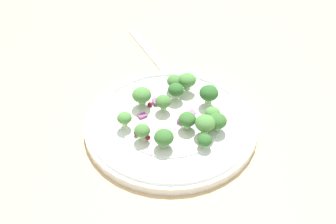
% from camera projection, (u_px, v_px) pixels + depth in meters
% --- Properties ---
extents(ground_plane, '(1.80, 1.80, 0.02)m').
position_uv_depth(ground_plane, '(171.00, 132.00, 0.65)').
color(ground_plane, tan).
extents(plate, '(0.25, 0.25, 0.02)m').
position_uv_depth(plate, '(168.00, 121.00, 0.64)').
color(plate, white).
rests_on(plate, ground_plane).
extents(dressing_pool, '(0.15, 0.15, 0.00)m').
position_uv_depth(dressing_pool, '(168.00, 119.00, 0.64)').
color(dressing_pool, white).
rests_on(dressing_pool, plate).
extents(broccoli_floret_0, '(0.03, 0.03, 0.03)m').
position_uv_depth(broccoli_floret_0, '(209.00, 93.00, 0.65)').
color(broccoli_floret_0, '#9EC684').
rests_on(broccoli_floret_0, plate).
extents(broccoli_floret_1, '(0.03, 0.03, 0.03)m').
position_uv_depth(broccoli_floret_1, '(205.00, 124.00, 0.60)').
color(broccoli_floret_1, '#9EC684').
rests_on(broccoli_floret_1, plate).
extents(broccoli_floret_2, '(0.03, 0.03, 0.03)m').
position_uv_depth(broccoli_floret_2, '(187.00, 120.00, 0.61)').
color(broccoli_floret_2, '#ADD18E').
rests_on(broccoli_floret_2, plate).
extents(broccoli_floret_3, '(0.02, 0.02, 0.02)m').
position_uv_depth(broccoli_floret_3, '(212.00, 113.00, 0.62)').
color(broccoli_floret_3, '#9EC684').
rests_on(broccoli_floret_3, plate).
extents(broccoli_floret_4, '(0.02, 0.02, 0.02)m').
position_uv_depth(broccoli_floret_4, '(163.00, 102.00, 0.64)').
color(broccoli_floret_4, '#8EB77A').
rests_on(broccoli_floret_4, plate).
extents(broccoli_floret_5, '(0.03, 0.03, 0.03)m').
position_uv_depth(broccoli_floret_5, '(187.00, 80.00, 0.68)').
color(broccoli_floret_5, '#9EC684').
rests_on(broccoli_floret_5, plate).
extents(broccoli_floret_6, '(0.02, 0.02, 0.02)m').
position_uv_depth(broccoli_floret_6, '(176.00, 90.00, 0.66)').
color(broccoli_floret_6, '#9EC684').
rests_on(broccoli_floret_6, plate).
extents(broccoli_floret_7, '(0.02, 0.02, 0.02)m').
position_uv_depth(broccoli_floret_7, '(142.00, 131.00, 0.60)').
color(broccoli_floret_7, '#8EB77A').
rests_on(broccoli_floret_7, plate).
extents(broccoli_floret_8, '(0.03, 0.03, 0.03)m').
position_uv_depth(broccoli_floret_8, '(217.00, 121.00, 0.61)').
color(broccoli_floret_8, '#8EB77A').
rests_on(broccoli_floret_8, plate).
extents(broccoli_floret_9, '(0.03, 0.03, 0.03)m').
position_uv_depth(broccoli_floret_9, '(164.00, 138.00, 0.59)').
color(broccoli_floret_9, '#8EB77A').
rests_on(broccoli_floret_9, plate).
extents(broccoli_floret_10, '(0.02, 0.02, 0.02)m').
position_uv_depth(broccoli_floret_10, '(124.00, 119.00, 0.62)').
color(broccoli_floret_10, '#ADD18E').
rests_on(broccoli_floret_10, plate).
extents(broccoli_floret_11, '(0.03, 0.03, 0.03)m').
position_uv_depth(broccoli_floret_11, '(142.00, 95.00, 0.65)').
color(broccoli_floret_11, '#8EB77A').
rests_on(broccoli_floret_11, plate).
extents(broccoli_floret_12, '(0.02, 0.02, 0.02)m').
position_uv_depth(broccoli_floret_12, '(174.00, 81.00, 0.68)').
color(broccoli_floret_12, '#8EB77A').
rests_on(broccoli_floret_12, plate).
extents(broccoli_floret_13, '(0.02, 0.02, 0.02)m').
position_uv_depth(broccoli_floret_13, '(205.00, 140.00, 0.59)').
color(broccoli_floret_13, '#ADD18E').
rests_on(broccoli_floret_13, plate).
extents(cranberry_0, '(0.01, 0.01, 0.01)m').
position_uv_depth(cranberry_0, '(148.00, 138.00, 0.60)').
color(cranberry_0, maroon).
rests_on(cranberry_0, plate).
extents(cranberry_1, '(0.01, 0.01, 0.01)m').
position_uv_depth(cranberry_1, '(136.00, 133.00, 0.61)').
color(cranberry_1, '#4C0A14').
rests_on(cranberry_1, plate).
extents(cranberry_2, '(0.01, 0.01, 0.01)m').
position_uv_depth(cranberry_2, '(150.00, 105.00, 0.66)').
color(cranberry_2, maroon).
rests_on(cranberry_2, plate).
extents(cranberry_3, '(0.01, 0.01, 0.01)m').
position_uv_depth(cranberry_3, '(163.00, 135.00, 0.61)').
color(cranberry_3, maroon).
rests_on(cranberry_3, plate).
extents(cranberry_4, '(0.01, 0.01, 0.01)m').
position_uv_depth(cranberry_4, '(138.00, 97.00, 0.67)').
color(cranberry_4, maroon).
rests_on(cranberry_4, plate).
extents(onion_bit_0, '(0.01, 0.01, 0.00)m').
position_uv_depth(onion_bit_0, '(156.00, 101.00, 0.66)').
color(onion_bit_0, '#934C84').
rests_on(onion_bit_0, plate).
extents(onion_bit_1, '(0.01, 0.02, 0.00)m').
position_uv_depth(onion_bit_1, '(191.00, 113.00, 0.65)').
color(onion_bit_1, '#A35B93').
rests_on(onion_bit_1, plate).
extents(onion_bit_2, '(0.01, 0.01, 0.00)m').
position_uv_depth(onion_bit_2, '(142.00, 116.00, 0.64)').
color(onion_bit_2, '#843D75').
rests_on(onion_bit_2, plate).
extents(onion_bit_3, '(0.01, 0.02, 0.00)m').
position_uv_depth(onion_bit_3, '(212.00, 124.00, 0.63)').
color(onion_bit_3, '#A35B93').
rests_on(onion_bit_3, plate).
extents(onion_bit_4, '(0.01, 0.01, 0.00)m').
position_uv_depth(onion_bit_4, '(181.00, 121.00, 0.63)').
color(onion_bit_4, '#843D75').
rests_on(onion_bit_4, plate).
extents(fork, '(0.18, 0.06, 0.01)m').
position_uv_depth(fork, '(152.00, 58.00, 0.78)').
color(fork, silver).
rests_on(fork, ground_plane).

